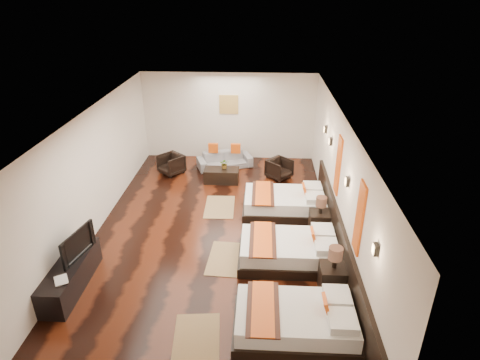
# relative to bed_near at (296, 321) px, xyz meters

# --- Properties ---
(floor) EXTENTS (5.50, 9.50, 0.01)m
(floor) POSITION_rel_bed_near_xyz_m (-1.70, 2.83, -0.26)
(floor) COLOR black
(floor) RESTS_ON ground
(ceiling) EXTENTS (5.50, 9.50, 0.01)m
(ceiling) POSITION_rel_bed_near_xyz_m (-1.70, 2.83, 2.54)
(ceiling) COLOR white
(ceiling) RESTS_ON floor
(back_wall) EXTENTS (5.50, 0.01, 2.80)m
(back_wall) POSITION_rel_bed_near_xyz_m (-1.70, 7.58, 1.14)
(back_wall) COLOR silver
(back_wall) RESTS_ON floor
(left_wall) EXTENTS (0.01, 9.50, 2.80)m
(left_wall) POSITION_rel_bed_near_xyz_m (-4.45, 2.83, 1.14)
(left_wall) COLOR silver
(left_wall) RESTS_ON floor
(right_wall) EXTENTS (0.01, 9.50, 2.80)m
(right_wall) POSITION_rel_bed_near_xyz_m (1.05, 2.83, 1.14)
(right_wall) COLOR silver
(right_wall) RESTS_ON floor
(headboard_panel) EXTENTS (0.08, 6.60, 0.90)m
(headboard_panel) POSITION_rel_bed_near_xyz_m (1.01, 2.03, 0.19)
(headboard_panel) COLOR black
(headboard_panel) RESTS_ON floor
(bed_near) EXTENTS (2.03, 1.27, 0.77)m
(bed_near) POSITION_rel_bed_near_xyz_m (0.00, 0.00, 0.00)
(bed_near) COLOR black
(bed_near) RESTS_ON floor
(bed_mid) EXTENTS (2.07, 1.30, 0.79)m
(bed_mid) POSITION_rel_bed_near_xyz_m (0.00, 1.96, 0.01)
(bed_mid) COLOR black
(bed_mid) RESTS_ON floor
(bed_far) EXTENTS (2.07, 1.30, 0.79)m
(bed_far) POSITION_rel_bed_near_xyz_m (0.00, 4.00, 0.01)
(bed_far) COLOR black
(bed_far) RESTS_ON floor
(nightstand_a) EXTENTS (0.49, 0.49, 0.97)m
(nightstand_a) POSITION_rel_bed_near_xyz_m (0.75, 1.10, 0.07)
(nightstand_a) COLOR black
(nightstand_a) RESTS_ON floor
(nightstand_b) EXTENTS (0.46, 0.46, 0.91)m
(nightstand_b) POSITION_rel_bed_near_xyz_m (0.75, 3.13, 0.06)
(nightstand_b) COLOR black
(nightstand_b) RESTS_ON floor
(jute_mat_near) EXTENTS (0.86, 1.26, 0.01)m
(jute_mat_near) POSITION_rel_bed_near_xyz_m (-1.63, -0.27, -0.26)
(jute_mat_near) COLOR olive
(jute_mat_near) RESTS_ON floor
(jute_mat_mid) EXTENTS (0.82, 1.24, 0.01)m
(jute_mat_mid) POSITION_rel_bed_near_xyz_m (-1.33, 1.96, -0.26)
(jute_mat_mid) COLOR olive
(jute_mat_mid) RESTS_ON floor
(jute_mat_far) EXTENTS (0.78, 1.22, 0.01)m
(jute_mat_far) POSITION_rel_bed_near_xyz_m (-1.69, 4.16, -0.26)
(jute_mat_far) COLOR olive
(jute_mat_far) RESTS_ON floor
(tv_console) EXTENTS (0.50, 1.80, 0.55)m
(tv_console) POSITION_rel_bed_near_xyz_m (-4.20, 0.92, 0.01)
(tv_console) COLOR black
(tv_console) RESTS_ON floor
(tv) EXTENTS (0.33, 0.96, 0.55)m
(tv) POSITION_rel_bed_near_xyz_m (-4.15, 1.18, 0.56)
(tv) COLOR black
(tv) RESTS_ON tv_console
(book) EXTENTS (0.34, 0.36, 0.03)m
(book) POSITION_rel_bed_near_xyz_m (-4.20, 0.38, 0.30)
(book) COLOR black
(book) RESTS_ON tv_console
(figurine) EXTENTS (0.35, 0.35, 0.33)m
(figurine) POSITION_rel_bed_near_xyz_m (-4.20, 1.67, 0.45)
(figurine) COLOR brown
(figurine) RESTS_ON tv_console
(sofa) EXTENTS (1.81, 1.21, 0.49)m
(sofa) POSITION_rel_bed_near_xyz_m (-1.78, 6.72, -0.02)
(sofa) COLOR gray
(sofa) RESTS_ON floor
(armchair_left) EXTENTS (0.92, 0.92, 0.60)m
(armchair_left) POSITION_rel_bed_near_xyz_m (-3.37, 6.18, 0.04)
(armchair_left) COLOR black
(armchair_left) RESTS_ON floor
(armchair_right) EXTENTS (0.90, 0.90, 0.59)m
(armchair_right) POSITION_rel_bed_near_xyz_m (-0.09, 6.04, 0.03)
(armchair_right) COLOR black
(armchair_right) RESTS_ON floor
(coffee_table) EXTENTS (1.01, 0.51, 0.40)m
(coffee_table) POSITION_rel_bed_near_xyz_m (-1.78, 5.67, -0.06)
(coffee_table) COLOR black
(coffee_table) RESTS_ON floor
(table_plant) EXTENTS (0.28, 0.25, 0.30)m
(table_plant) POSITION_rel_bed_near_xyz_m (-1.69, 5.73, 0.29)
(table_plant) COLOR #295B1E
(table_plant) RESTS_ON coffee_table
(orange_panel_a) EXTENTS (0.04, 0.40, 1.30)m
(orange_panel_a) POSITION_rel_bed_near_xyz_m (1.03, 0.93, 1.44)
(orange_panel_a) COLOR #D86014
(orange_panel_a) RESTS_ON right_wall
(orange_panel_b) EXTENTS (0.04, 0.40, 1.30)m
(orange_panel_b) POSITION_rel_bed_near_xyz_m (1.03, 3.13, 1.44)
(orange_panel_b) COLOR #D86014
(orange_panel_b) RESTS_ON right_wall
(sconce_near) EXTENTS (0.07, 0.12, 0.18)m
(sconce_near) POSITION_rel_bed_near_xyz_m (1.01, -0.17, 1.59)
(sconce_near) COLOR black
(sconce_near) RESTS_ON right_wall
(sconce_mid) EXTENTS (0.07, 0.12, 0.18)m
(sconce_mid) POSITION_rel_bed_near_xyz_m (1.01, 2.03, 1.59)
(sconce_mid) COLOR black
(sconce_mid) RESTS_ON right_wall
(sconce_far) EXTENTS (0.07, 0.12, 0.18)m
(sconce_far) POSITION_rel_bed_near_xyz_m (1.01, 4.23, 1.59)
(sconce_far) COLOR black
(sconce_far) RESTS_ON right_wall
(sconce_lounge) EXTENTS (0.07, 0.12, 0.18)m
(sconce_lounge) POSITION_rel_bed_near_xyz_m (1.01, 5.13, 1.59)
(sconce_lounge) COLOR black
(sconce_lounge) RESTS_ON right_wall
(gold_artwork) EXTENTS (0.60, 0.04, 0.60)m
(gold_artwork) POSITION_rel_bed_near_xyz_m (-1.70, 7.56, 1.54)
(gold_artwork) COLOR #AD873F
(gold_artwork) RESTS_ON back_wall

